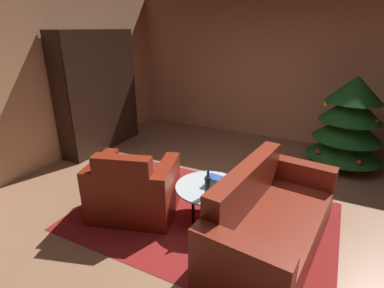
{
  "coord_description": "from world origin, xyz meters",
  "views": [
    {
      "loc": [
        1.05,
        -2.9,
        2.14
      ],
      "look_at": [
        -0.48,
        0.16,
        0.78
      ],
      "focal_mm": 27.81,
      "sensor_mm": 36.0,
      "label": 1
    }
  ],
  "objects_px": {
    "book_stack_on_table": "(215,182)",
    "decorated_tree": "(349,123)",
    "armchair_red": "(133,190)",
    "coffee_table": "(209,189)",
    "bottle_on_table": "(208,186)",
    "couch_red": "(269,223)",
    "bookshelf_unit": "(102,90)"
  },
  "relations": [
    {
      "from": "book_stack_on_table",
      "to": "bookshelf_unit",
      "type": "bearing_deg",
      "value": 155.2
    },
    {
      "from": "armchair_red",
      "to": "decorated_tree",
      "type": "bearing_deg",
      "value": 49.72
    },
    {
      "from": "armchair_red",
      "to": "book_stack_on_table",
      "type": "relative_size",
      "value": 4.97
    },
    {
      "from": "bottle_on_table",
      "to": "decorated_tree",
      "type": "distance_m",
      "value": 2.83
    },
    {
      "from": "armchair_red",
      "to": "bookshelf_unit",
      "type": "bearing_deg",
      "value": 138.81
    },
    {
      "from": "bookshelf_unit",
      "to": "book_stack_on_table",
      "type": "relative_size",
      "value": 9.11
    },
    {
      "from": "bookshelf_unit",
      "to": "bottle_on_table",
      "type": "relative_size",
      "value": 6.58
    },
    {
      "from": "coffee_table",
      "to": "bottle_on_table",
      "type": "height_order",
      "value": "bottle_on_table"
    },
    {
      "from": "book_stack_on_table",
      "to": "decorated_tree",
      "type": "height_order",
      "value": "decorated_tree"
    },
    {
      "from": "armchair_red",
      "to": "bottle_on_table",
      "type": "distance_m",
      "value": 0.95
    },
    {
      "from": "book_stack_on_table",
      "to": "decorated_tree",
      "type": "relative_size",
      "value": 0.16
    },
    {
      "from": "bottle_on_table",
      "to": "bookshelf_unit",
      "type": "bearing_deg",
      "value": 151.38
    },
    {
      "from": "bookshelf_unit",
      "to": "armchair_red",
      "type": "xyz_separation_m",
      "value": [
        1.87,
        -1.64,
        -0.75
      ]
    },
    {
      "from": "armchair_red",
      "to": "bottle_on_table",
      "type": "xyz_separation_m",
      "value": [
        0.91,
        0.12,
        0.23
      ]
    },
    {
      "from": "couch_red",
      "to": "coffee_table",
      "type": "bearing_deg",
      "value": 164.77
    },
    {
      "from": "bookshelf_unit",
      "to": "armchair_red",
      "type": "height_order",
      "value": "bookshelf_unit"
    },
    {
      "from": "bookshelf_unit",
      "to": "bottle_on_table",
      "type": "bearing_deg",
      "value": -28.62
    },
    {
      "from": "armchair_red",
      "to": "coffee_table",
      "type": "relative_size",
      "value": 1.45
    },
    {
      "from": "bookshelf_unit",
      "to": "bottle_on_table",
      "type": "xyz_separation_m",
      "value": [
        2.78,
        -1.52,
        -0.51
      ]
    },
    {
      "from": "bottle_on_table",
      "to": "decorated_tree",
      "type": "relative_size",
      "value": 0.22
    },
    {
      "from": "coffee_table",
      "to": "book_stack_on_table",
      "type": "xyz_separation_m",
      "value": [
        0.05,
        0.03,
        0.09
      ]
    },
    {
      "from": "bookshelf_unit",
      "to": "armchair_red",
      "type": "bearing_deg",
      "value": -41.19
    },
    {
      "from": "coffee_table",
      "to": "couch_red",
      "type": "bearing_deg",
      "value": -15.23
    },
    {
      "from": "book_stack_on_table",
      "to": "decorated_tree",
      "type": "distance_m",
      "value": 2.64
    },
    {
      "from": "book_stack_on_table",
      "to": "bottle_on_table",
      "type": "relative_size",
      "value": 0.72
    },
    {
      "from": "bookshelf_unit",
      "to": "couch_red",
      "type": "xyz_separation_m",
      "value": [
        3.46,
        -1.52,
        -0.76
      ]
    },
    {
      "from": "book_stack_on_table",
      "to": "bottle_on_table",
      "type": "xyz_separation_m",
      "value": [
        0.01,
        -0.24,
        0.07
      ]
    },
    {
      "from": "couch_red",
      "to": "coffee_table",
      "type": "relative_size",
      "value": 2.45
    },
    {
      "from": "couch_red",
      "to": "bottle_on_table",
      "type": "xyz_separation_m",
      "value": [
        -0.68,
        -0.0,
        0.25
      ]
    },
    {
      "from": "bookshelf_unit",
      "to": "armchair_red",
      "type": "distance_m",
      "value": 2.6
    },
    {
      "from": "couch_red",
      "to": "decorated_tree",
      "type": "relative_size",
      "value": 1.31
    },
    {
      "from": "decorated_tree",
      "to": "book_stack_on_table",
      "type": "bearing_deg",
      "value": -120.27
    }
  ]
}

